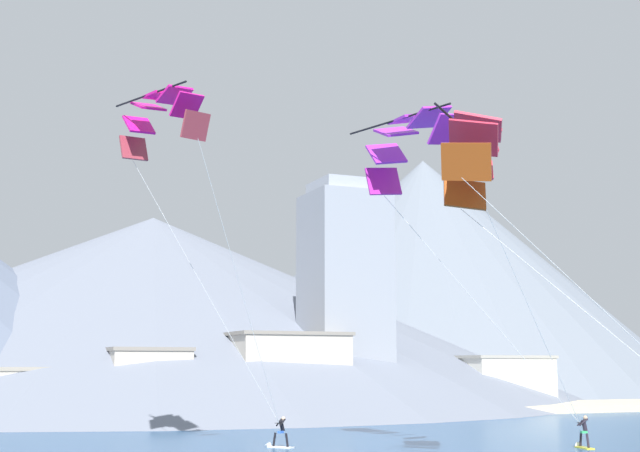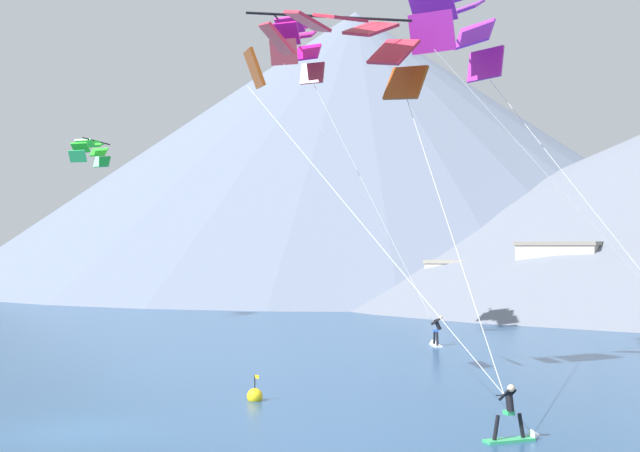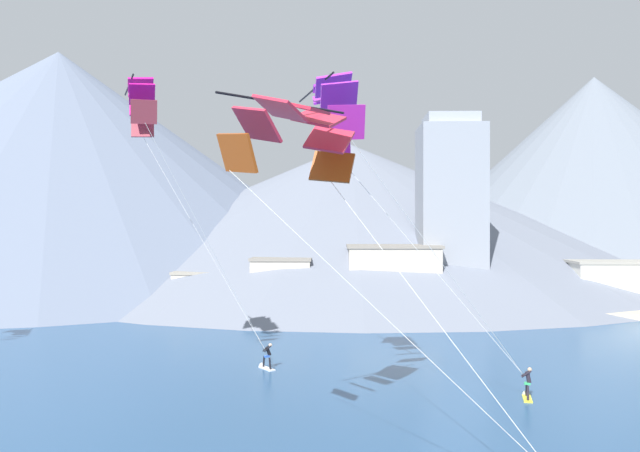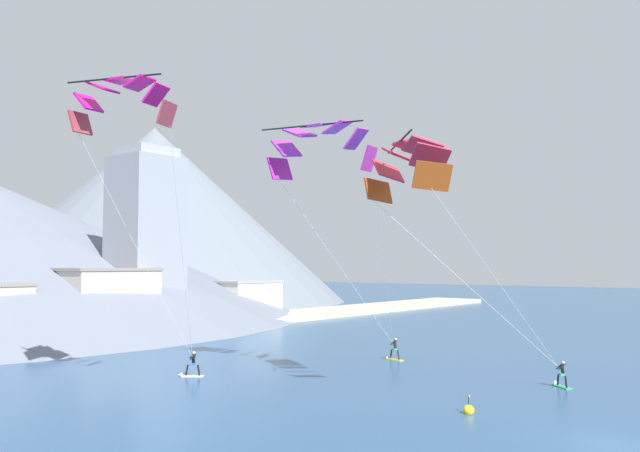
{
  "view_description": "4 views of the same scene",
  "coord_description": "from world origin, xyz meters",
  "px_view_note": "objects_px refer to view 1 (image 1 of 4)",
  "views": [
    {
      "loc": [
        -17.39,
        -19.73,
        4.4
      ],
      "look_at": [
        -3.41,
        13.7,
        10.02
      ],
      "focal_mm": 50.0,
      "sensor_mm": 36.0,
      "label": 1
    },
    {
      "loc": [
        19.76,
        -18.0,
        5.35
      ],
      "look_at": [
        -0.3,
        13.65,
        6.21
      ],
      "focal_mm": 50.0,
      "sensor_mm": 36.0,
      "label": 2
    },
    {
      "loc": [
        3.85,
        -14.17,
        9.32
      ],
      "look_at": [
        2.96,
        19.86,
        9.23
      ],
      "focal_mm": 35.0,
      "sensor_mm": 36.0,
      "label": 3
    },
    {
      "loc": [
        -27.87,
        -7.12,
        7.33
      ],
      "look_at": [
        0.64,
        15.92,
        9.68
      ],
      "focal_mm": 35.0,
      "sensor_mm": 36.0,
      "label": 4
    }
  ],
  "objects_px": {
    "parafoil_kite_near_trail": "(162,116)",
    "parafoil_kite_mid_center": "(415,142)",
    "parafoil_kite_near_lead": "(473,152)",
    "kitesurfer_mid_center": "(583,438)",
    "kitesurfer_near_trail": "(278,438)"
  },
  "relations": [
    {
      "from": "parafoil_kite_near_lead",
      "to": "kitesurfer_near_trail",
      "type": "bearing_deg",
      "value": 101.12
    },
    {
      "from": "kitesurfer_mid_center",
      "to": "parafoil_kite_near_lead",
      "type": "distance_m",
      "value": 19.23
    },
    {
      "from": "kitesurfer_near_trail",
      "to": "parafoil_kite_mid_center",
      "type": "relative_size",
      "value": 0.11
    },
    {
      "from": "kitesurfer_near_trail",
      "to": "kitesurfer_mid_center",
      "type": "relative_size",
      "value": 0.95
    },
    {
      "from": "parafoil_kite_near_lead",
      "to": "parafoil_kite_mid_center",
      "type": "bearing_deg",
      "value": 78.74
    },
    {
      "from": "kitesurfer_mid_center",
      "to": "parafoil_kite_mid_center",
      "type": "xyz_separation_m",
      "value": [
        -10.31,
        -0.99,
        14.87
      ]
    },
    {
      "from": "parafoil_kite_near_lead",
      "to": "parafoil_kite_mid_center",
      "type": "xyz_separation_m",
      "value": [
        1.51,
        7.6,
        2.37
      ]
    },
    {
      "from": "kitesurfer_mid_center",
      "to": "parafoil_kite_near_lead",
      "type": "relative_size",
      "value": 0.14
    },
    {
      "from": "parafoil_kite_near_trail",
      "to": "parafoil_kite_mid_center",
      "type": "height_order",
      "value": "parafoil_kite_near_trail"
    },
    {
      "from": "parafoil_kite_near_trail",
      "to": "kitesurfer_near_trail",
      "type": "bearing_deg",
      "value": 19.7
    },
    {
      "from": "kitesurfer_mid_center",
      "to": "parafoil_kite_near_lead",
      "type": "bearing_deg",
      "value": -144.01
    },
    {
      "from": "parafoil_kite_near_lead",
      "to": "parafoil_kite_mid_center",
      "type": "relative_size",
      "value": 0.85
    },
    {
      "from": "parafoil_kite_near_trail",
      "to": "parafoil_kite_mid_center",
      "type": "relative_size",
      "value": 1.07
    },
    {
      "from": "kitesurfer_near_trail",
      "to": "parafoil_kite_mid_center",
      "type": "xyz_separation_m",
      "value": [
        4.49,
        -7.52,
        14.91
      ]
    },
    {
      "from": "parafoil_kite_near_trail",
      "to": "parafoil_kite_near_lead",
      "type": "bearing_deg",
      "value": -50.79
    }
  ]
}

